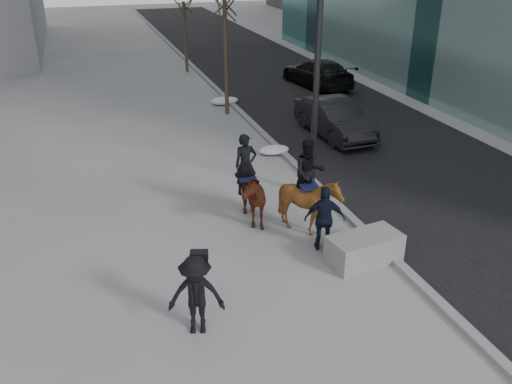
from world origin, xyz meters
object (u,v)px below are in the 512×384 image
object	(u,v)px
planter	(364,249)
mounted_right	(310,197)
mounted_left	(247,191)
car_near	(334,118)

from	to	relation	value
planter	mounted_right	world-z (taller)	mounted_right
planter	mounted_left	bearing A→B (deg)	125.37
car_near	mounted_right	size ratio (longest dim) A/B	1.71
mounted_right	mounted_left	bearing A→B (deg)	140.79
mounted_left	mounted_right	size ratio (longest dim) A/B	0.97
car_near	mounted_right	xyz separation A→B (m)	(-4.14, -7.04, 0.31)
planter	mounted_left	world-z (taller)	mounted_left
mounted_right	car_near	bearing A→B (deg)	59.56
mounted_right	planter	bearing A→B (deg)	-68.67
planter	mounted_left	distance (m)	3.68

